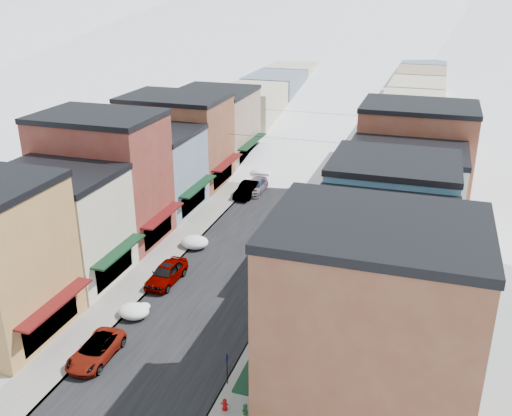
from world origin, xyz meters
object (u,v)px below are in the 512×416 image
Objects in this scene: car_silver_sedan at (166,273)px; fire_hydrant at (225,405)px; car_white_suv at (96,350)px; trash_can at (282,287)px; car_dark_hatch at (247,190)px; streetlamp_near at (299,227)px; car_green_sedan at (277,264)px.

fire_hydrant is (10.16, -13.15, -0.35)m from car_silver_sedan.
car_white_suv reaches higher than trash_can.
car_silver_sedan is (-0.11, 11.03, 0.17)m from car_white_suv.
streetlamp_near is (9.50, -13.64, 2.15)m from car_dark_hatch.
trash_can is (1.48, -3.49, -0.12)m from car_green_sedan.
car_green_sedan reaches higher than fire_hydrant.
streetlamp_near is (9.50, 7.98, 2.12)m from car_silver_sedan.
car_white_suv is at bearing -85.90° from car_dark_hatch.
car_silver_sedan reaches higher than car_green_sedan.
car_green_sedan is 5.91× the size of fire_hydrant.
car_white_suv is 21.33m from streetlamp_near.
trash_can is at bearing -60.48° from car_dark_hatch.
car_dark_hatch is (0.00, 21.62, -0.03)m from car_silver_sedan.
fire_hydrant is at bearing -50.28° from car_silver_sedan.
streetlamp_near is at bearing -51.24° from car_dark_hatch.
car_green_sedan is 1.03× the size of streetlamp_near.
car_dark_hatch is at bearing 89.08° from car_white_suv.
car_white_suv is 6.34× the size of fire_hydrant.
fire_hydrant is (10.16, -34.77, -0.32)m from car_dark_hatch.
car_dark_hatch reaches higher than fire_hydrant.
streetlamp_near reaches higher than car_white_suv.
car_dark_hatch reaches higher than trash_can.
car_silver_sedan is 1.01× the size of car_dark_hatch.
streetlamp_near reaches higher than car_silver_sedan.
fire_hydrant is 14.25m from trash_can.
streetlamp_near is (-0.34, 6.88, 2.34)m from trash_can.
fire_hydrant is at bearing -88.74° from trash_can.
car_green_sedan is at bearing 30.83° from car_silver_sedan.
trash_can is at bearing -87.16° from streetlamp_near.
streetlamp_near reaches higher than car_dark_hatch.
fire_hydrant is (10.05, -2.11, -0.18)m from car_white_suv.
car_silver_sedan is 6.47× the size of fire_hydrant.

